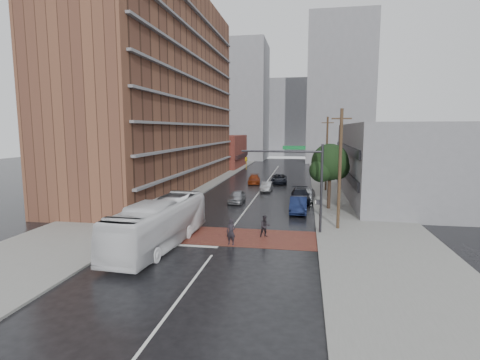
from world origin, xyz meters
The scene contains 24 objects.
ground centered at (0.00, 0.00, 0.00)m, with size 160.00×160.00×0.00m, color black.
crosswalk centered at (0.00, 0.50, 0.01)m, with size 14.00×5.00×0.02m, color brown.
sidewalk_west centered at (-11.50, 25.00, 0.07)m, with size 9.00×90.00×0.15m, color gray.
sidewalk_east centered at (11.50, 25.00, 0.07)m, with size 9.00×90.00×0.15m, color gray.
apartment_block centered at (-14.00, 24.00, 14.00)m, with size 10.00×44.00×28.00m, color brown.
storefront_west centered at (-12.00, 54.00, 3.50)m, with size 8.00×16.00×7.00m, color brown.
building_east centered at (16.50, 20.00, 4.50)m, with size 11.00×26.00×9.00m, color gray.
distant_tower_west centered at (-14.00, 78.00, 16.00)m, with size 18.00×16.00×32.00m, color gray.
distant_tower_east centered at (14.00, 72.00, 18.00)m, with size 16.00×14.00×36.00m, color gray.
distant_tower_center centered at (0.00, 95.00, 12.00)m, with size 12.00×10.00×24.00m, color gray.
street_tree centered at (8.52, 12.03, 4.73)m, with size 4.20×4.10×6.90m.
signal_mast centered at (5.85, 2.50, 4.73)m, with size 6.50×0.30×7.20m.
utility_pole_near centered at (8.80, 4.00, 5.14)m, with size 1.60×0.26×10.00m.
utility_pole_far centered at (8.80, 24.00, 5.14)m, with size 1.60×0.26×10.00m.
transit_bus centered at (-4.15, -2.81, 1.67)m, with size 2.80×11.98×3.34m, color white.
pedestrian_a centered at (0.81, -1.50, 0.95)m, with size 0.69×0.46×1.90m, color black.
pedestrian_b centered at (3.03, 0.89, 0.85)m, with size 0.82×0.64×1.70m, color black.
car_travel_a centered at (-1.65, 14.16, 0.70)m, with size 1.66×4.13×1.41m, color #9C9EA3.
car_travel_b centered at (0.91, 22.61, 0.64)m, with size 1.36×3.90×1.28m, color #ACB0B4.
car_travel_c centered at (-1.77, 29.61, 0.66)m, with size 1.84×4.53×1.31m, color maroon.
suv_travel centered at (2.07, 30.31, 0.71)m, with size 2.37×5.14×1.43m, color black.
car_parked_near centered at (5.40, 10.00, 0.79)m, with size 1.68×4.81×1.59m, color #121D42.
car_parked_mid centered at (5.52, 15.78, 0.77)m, with size 2.14×5.28×1.53m, color black.
car_parked_far centered at (6.30, 17.00, 0.75)m, with size 1.78×4.41×1.50m, color #ADB0B5.
Camera 1 is at (6.00, -27.36, 8.33)m, focal length 28.00 mm.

